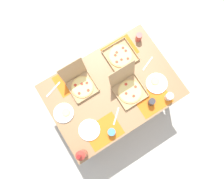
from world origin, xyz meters
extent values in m
plane|color=beige|center=(0.00, 0.00, 0.00)|extent=(6.00, 6.00, 0.00)
cylinder|color=#3F3328|center=(-0.63, -0.42, 0.35)|extent=(0.07, 0.07, 0.70)
cylinder|color=#3F3328|center=(0.63, -0.42, 0.35)|extent=(0.07, 0.07, 0.70)
cylinder|color=#3F3328|center=(-0.63, 0.42, 0.35)|extent=(0.07, 0.07, 0.70)
cylinder|color=#3F3328|center=(0.63, 0.42, 0.35)|extent=(0.07, 0.07, 0.70)
cube|color=#936D47|center=(0.00, 0.00, 0.71)|extent=(1.37, 0.95, 0.03)
cube|color=orange|center=(-0.31, -0.33, 0.73)|extent=(0.36, 0.26, 0.00)
cube|color=orange|center=(0.31, -0.33, 0.73)|extent=(0.36, 0.26, 0.00)
cube|color=orange|center=(-0.31, 0.33, 0.73)|extent=(0.36, 0.26, 0.00)
cube|color=orange|center=(0.31, 0.33, 0.73)|extent=(0.36, 0.26, 0.00)
cube|color=tan|center=(0.15, -0.12, 0.73)|extent=(0.30, 0.30, 0.01)
cube|color=tan|center=(0.00, -0.12, 0.75)|extent=(0.01, 0.30, 0.03)
cube|color=tan|center=(0.29, -0.12, 0.75)|extent=(0.01, 0.30, 0.03)
cube|color=tan|center=(0.15, -0.27, 0.75)|extent=(0.30, 0.01, 0.03)
cube|color=tan|center=(0.15, 0.02, 0.75)|extent=(0.30, 0.01, 0.03)
cylinder|color=#E0B76B|center=(0.15, -0.12, 0.74)|extent=(0.26, 0.26, 0.01)
cylinder|color=#EFD67F|center=(0.15, -0.12, 0.75)|extent=(0.23, 0.23, 0.00)
cylinder|color=red|center=(0.22, -0.11, 0.75)|extent=(0.03, 0.03, 0.00)
cylinder|color=red|center=(0.15, -0.03, 0.75)|extent=(0.03, 0.03, 0.00)
cylinder|color=red|center=(0.10, -0.12, 0.75)|extent=(0.03, 0.03, 0.00)
cylinder|color=red|center=(0.15, -0.19, 0.75)|extent=(0.03, 0.03, 0.00)
cube|color=tan|center=(0.15, 0.05, 0.91)|extent=(0.30, 0.05, 0.29)
cube|color=tan|center=(-0.25, 0.19, 0.73)|extent=(0.27, 0.27, 0.01)
cube|color=tan|center=(-0.39, 0.19, 0.75)|extent=(0.01, 0.27, 0.03)
cube|color=tan|center=(-0.12, 0.19, 0.75)|extent=(0.01, 0.27, 0.03)
cube|color=tan|center=(-0.25, 0.06, 0.75)|extent=(0.27, 0.01, 0.03)
cube|color=tan|center=(-0.25, 0.32, 0.75)|extent=(0.27, 0.01, 0.03)
cylinder|color=#E0B76B|center=(-0.25, 0.19, 0.74)|extent=(0.24, 0.24, 0.01)
cylinder|color=#EFD67F|center=(-0.25, 0.19, 0.75)|extent=(0.22, 0.22, 0.00)
cylinder|color=red|center=(-0.19, 0.20, 0.75)|extent=(0.03, 0.03, 0.00)
cylinder|color=red|center=(-0.24, 0.22, 0.75)|extent=(0.03, 0.03, 0.00)
cylinder|color=red|center=(-0.31, 0.25, 0.75)|extent=(0.03, 0.03, 0.00)
cylinder|color=red|center=(-0.32, 0.15, 0.75)|extent=(0.03, 0.03, 0.00)
cylinder|color=red|center=(-0.22, 0.12, 0.75)|extent=(0.03, 0.03, 0.00)
cube|color=tan|center=(-0.25, 0.35, 0.90)|extent=(0.27, 0.05, 0.27)
cube|color=tan|center=(0.28, 0.27, 0.73)|extent=(0.31, 0.31, 0.01)
cube|color=tan|center=(0.13, 0.27, 0.75)|extent=(0.01, 0.31, 0.03)
cube|color=tan|center=(0.43, 0.27, 0.75)|extent=(0.01, 0.31, 0.03)
cube|color=tan|center=(0.28, 0.12, 0.75)|extent=(0.31, 0.01, 0.03)
cube|color=tan|center=(0.28, 0.42, 0.75)|extent=(0.31, 0.01, 0.03)
cylinder|color=#E0B76B|center=(0.28, 0.27, 0.74)|extent=(0.27, 0.27, 0.01)
cylinder|color=#EFD67F|center=(0.28, 0.27, 0.75)|extent=(0.24, 0.24, 0.00)
cylinder|color=red|center=(0.36, 0.29, 0.75)|extent=(0.03, 0.03, 0.00)
cylinder|color=red|center=(0.35, 0.33, 0.75)|extent=(0.03, 0.03, 0.00)
cylinder|color=red|center=(0.26, 0.32, 0.75)|extent=(0.03, 0.03, 0.00)
cylinder|color=red|center=(0.23, 0.30, 0.75)|extent=(0.03, 0.03, 0.00)
cylinder|color=red|center=(0.21, 0.23, 0.75)|extent=(0.03, 0.03, 0.00)
cylinder|color=red|center=(0.26, 0.22, 0.75)|extent=(0.03, 0.03, 0.00)
cylinder|color=red|center=(0.33, 0.20, 0.75)|extent=(0.03, 0.03, 0.00)
cylinder|color=white|center=(0.44, -0.20, 0.73)|extent=(0.22, 0.22, 0.01)
cylinder|color=white|center=(0.44, -0.20, 0.74)|extent=(0.23, 0.23, 0.01)
cylinder|color=#E0B76B|center=(0.44, -0.17, 0.75)|extent=(0.09, 0.09, 0.01)
cylinder|color=#EFD67F|center=(0.44, -0.17, 0.75)|extent=(0.08, 0.08, 0.00)
cylinder|color=white|center=(-0.42, -0.24, 0.73)|extent=(0.21, 0.21, 0.01)
cylinder|color=white|center=(-0.42, -0.24, 0.74)|extent=(0.22, 0.22, 0.01)
cylinder|color=white|center=(-0.56, 0.05, 0.73)|extent=(0.20, 0.20, 0.01)
cylinder|color=white|center=(-0.56, 0.05, 0.74)|extent=(0.21, 0.21, 0.01)
cylinder|color=#E0B76B|center=(-0.54, 0.04, 0.75)|extent=(0.09, 0.09, 0.01)
cylinder|color=#EFD67F|center=(-0.54, 0.04, 0.75)|extent=(0.07, 0.07, 0.00)
cylinder|color=#B2382D|center=(-0.59, -0.41, 0.84)|extent=(0.09, 0.09, 0.22)
cone|color=#B2382D|center=(-0.59, -0.41, 0.97)|extent=(0.09, 0.09, 0.04)
cylinder|color=#B2382D|center=(-0.59, -0.41, 1.01)|extent=(0.03, 0.03, 0.06)
cylinder|color=red|center=(-0.59, -0.41, 1.05)|extent=(0.03, 0.03, 0.01)
cylinder|color=teal|center=(-0.24, -0.38, 0.77)|extent=(0.08, 0.08, 0.09)
cylinder|color=#BF4742|center=(0.56, 0.33, 0.78)|extent=(0.07, 0.07, 0.11)
cylinder|color=#333338|center=(0.27, -0.34, 0.78)|extent=(0.07, 0.07, 0.10)
cylinder|color=silver|center=(0.46, -0.39, 0.78)|extent=(0.08, 0.08, 0.09)
cube|color=#B7B7BC|center=(-0.11, -0.26, 0.73)|extent=(0.15, 0.14, 0.00)
cube|color=#B7B7BC|center=(-0.53, 0.34, 0.73)|extent=(0.21, 0.08, 0.00)
cube|color=#B7B7BC|center=(0.49, 0.04, 0.73)|extent=(0.18, 0.09, 0.00)
camera|label=1|loc=(-0.26, -0.42, 2.96)|focal=34.38mm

